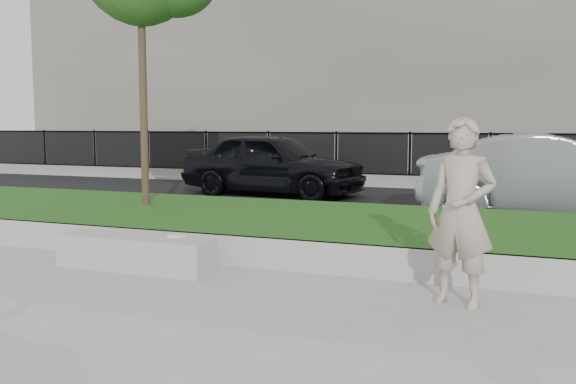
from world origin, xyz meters
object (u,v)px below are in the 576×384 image
at_px(man, 461,212).
at_px(book, 177,236).
at_px(stone_bench, 135,253).
at_px(car_dark, 273,164).
at_px(car_silver, 553,177).

height_order(man, book, man).
bearing_deg(stone_bench, car_dark, 100.52).
xyz_separation_m(book, car_silver, (4.48, 6.06, 0.41)).
height_order(stone_bench, man, man).
bearing_deg(car_dark, book, -158.53).
distance_m(stone_bench, car_silver, 8.00).
bearing_deg(man, book, -171.61).
bearing_deg(stone_bench, book, 15.98).
relative_size(stone_bench, car_silver, 0.42).
xyz_separation_m(stone_bench, book, (0.52, 0.15, 0.22)).
distance_m(man, car_silver, 6.44).
height_order(book, car_dark, car_dark).
bearing_deg(book, stone_bench, -157.06).
bearing_deg(man, car_silver, 94.65).
distance_m(book, car_dark, 8.24).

